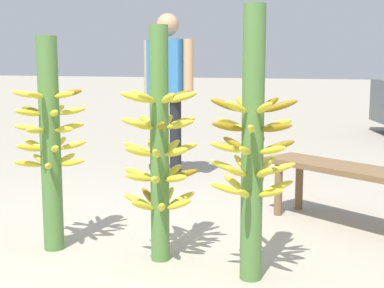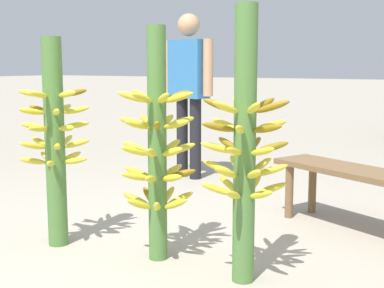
{
  "view_description": "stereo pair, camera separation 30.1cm",
  "coord_description": "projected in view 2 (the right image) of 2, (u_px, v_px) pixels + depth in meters",
  "views": [
    {
      "loc": [
        1.49,
        -2.42,
        1.14
      ],
      "look_at": [
        0.17,
        0.46,
        0.66
      ],
      "focal_mm": 50.0,
      "sensor_mm": 36.0,
      "label": 1
    },
    {
      "loc": [
        1.76,
        -2.29,
        1.14
      ],
      "look_at": [
        0.17,
        0.46,
        0.66
      ],
      "focal_mm": 50.0,
      "sensor_mm": 36.0,
      "label": 2
    }
  ],
  "objects": [
    {
      "name": "ground_plane",
      "position": [
        124.0,
        269.0,
        3.0
      ],
      "size": [
        80.0,
        80.0,
        0.0
      ],
      "primitive_type": "plane",
      "color": "#A89E8C"
    },
    {
      "name": "banana_stalk_left",
      "position": [
        55.0,
        140.0,
        3.32
      ],
      "size": [
        0.44,
        0.44,
        1.31
      ],
      "color": "#4C7A38",
      "rests_on": "ground_plane"
    },
    {
      "name": "banana_stalk_center",
      "position": [
        157.0,
        147.0,
        3.07
      ],
      "size": [
        0.46,
        0.45,
        1.36
      ],
      "color": "#4C7A38",
      "rests_on": "ground_plane"
    },
    {
      "name": "banana_stalk_right",
      "position": [
        245.0,
        147.0,
        2.74
      ],
      "size": [
        0.46,
        0.46,
        1.44
      ],
      "color": "#4C7A38",
      "rests_on": "ground_plane"
    },
    {
      "name": "vendor_person",
      "position": [
        189.0,
        81.0,
        5.3
      ],
      "size": [
        0.62,
        0.28,
        1.63
      ],
      "rotation": [
        0.0,
        0.0,
        2.9
      ],
      "color": "black",
      "rests_on": "ground_plane"
    },
    {
      "name": "market_bench",
      "position": [
        364.0,
        181.0,
        3.57
      ],
      "size": [
        1.4,
        0.9,
        0.44
      ],
      "rotation": [
        0.0,
        0.0,
        -0.43
      ],
      "color": "brown",
      "rests_on": "ground_plane"
    }
  ]
}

